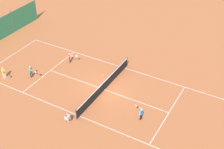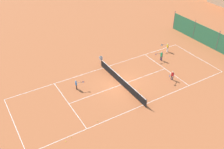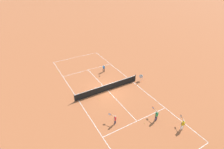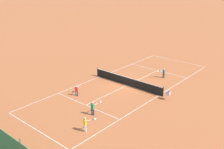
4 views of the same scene
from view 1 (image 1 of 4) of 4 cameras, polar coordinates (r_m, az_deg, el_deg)
name	(u,v)px [view 1 (image 1 of 4)]	position (r m, az deg, el deg)	size (l,w,h in m)	color
ground_plane	(105,90)	(29.21, -1.37, -2.80)	(600.00, 600.00, 0.00)	#B25B33
court_line_markings	(105,90)	(29.21, -1.37, -2.80)	(8.25, 23.85, 0.01)	white
tennis_net	(104,86)	(28.90, -1.38, -2.03)	(9.18, 0.08, 1.06)	#2D2D2D
player_far_service	(70,57)	(32.88, -7.67, 3.17)	(0.51, 0.96, 1.12)	#23284C
player_near_service	(4,72)	(32.05, -19.19, 0.47)	(0.71, 0.94, 1.24)	white
player_near_baseline	(31,71)	(31.36, -14.59, 0.64)	(0.45, 1.05, 1.29)	#23284C
player_far_baseline	(141,113)	(25.89, 5.30, -7.00)	(0.65, 0.93, 1.18)	black
tennis_ball_mid_court	(209,92)	(30.30, 17.38, -3.02)	(0.07, 0.07, 0.07)	#CCE033
tennis_ball_by_net_left	(103,75)	(31.01, -1.68, -0.13)	(0.07, 0.07, 0.07)	#CCE033
tennis_ball_near_corner	(65,75)	(31.37, -8.60, -0.09)	(0.07, 0.07, 0.07)	#CCE033
tennis_ball_by_net_right	(42,71)	(32.37, -12.63, 0.64)	(0.07, 0.07, 0.07)	#CCE033
tennis_ball_service_box	(171,85)	(30.27, 10.70, -1.86)	(0.07, 0.07, 0.07)	#CCE033
tennis_ball_far_corner	(203,91)	(30.22, 16.24, -2.89)	(0.07, 0.07, 0.07)	#CCE033
ball_hopper	(68,118)	(25.67, -8.14, -7.83)	(0.36, 0.36, 0.89)	#B7B7BC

